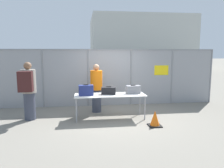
{
  "coord_description": "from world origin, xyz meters",
  "views": [
    {
      "loc": [
        -1.05,
        -6.96,
        2.17
      ],
      "look_at": [
        -0.06,
        0.6,
        1.05
      ],
      "focal_mm": 35.0,
      "sensor_mm": 36.0,
      "label": 1
    }
  ],
  "objects_px": {
    "inspection_table": "(110,96)",
    "traffic_cone": "(155,119)",
    "suitcase_grey": "(133,90)",
    "security_worker_near": "(96,88)",
    "traveler_hooded": "(28,89)",
    "utility_trailer": "(118,89)",
    "suitcase_black": "(109,91)",
    "suitcase_navy": "(86,90)"
  },
  "relations": [
    {
      "from": "utility_trailer",
      "to": "security_worker_near",
      "type": "bearing_deg",
      "value": -114.77
    },
    {
      "from": "suitcase_navy",
      "to": "utility_trailer",
      "type": "relative_size",
      "value": 0.11
    },
    {
      "from": "traveler_hooded",
      "to": "suitcase_grey",
      "type": "bearing_deg",
      "value": -21.56
    },
    {
      "from": "suitcase_navy",
      "to": "suitcase_grey",
      "type": "bearing_deg",
      "value": 5.3
    },
    {
      "from": "suitcase_grey",
      "to": "security_worker_near",
      "type": "height_order",
      "value": "security_worker_near"
    },
    {
      "from": "inspection_table",
      "to": "security_worker_near",
      "type": "relative_size",
      "value": 1.32
    },
    {
      "from": "inspection_table",
      "to": "suitcase_navy",
      "type": "distance_m",
      "value": 0.81
    },
    {
      "from": "suitcase_navy",
      "to": "suitcase_black",
      "type": "bearing_deg",
      "value": 9.89
    },
    {
      "from": "utility_trailer",
      "to": "traffic_cone",
      "type": "distance_m",
      "value": 4.35
    },
    {
      "from": "inspection_table",
      "to": "suitcase_black",
      "type": "height_order",
      "value": "suitcase_black"
    },
    {
      "from": "suitcase_navy",
      "to": "utility_trailer",
      "type": "distance_m",
      "value": 3.79
    },
    {
      "from": "inspection_table",
      "to": "suitcase_navy",
      "type": "height_order",
      "value": "suitcase_navy"
    },
    {
      "from": "inspection_table",
      "to": "traffic_cone",
      "type": "height_order",
      "value": "inspection_table"
    },
    {
      "from": "suitcase_navy",
      "to": "traveler_hooded",
      "type": "height_order",
      "value": "traveler_hooded"
    },
    {
      "from": "utility_trailer",
      "to": "traffic_cone",
      "type": "height_order",
      "value": "utility_trailer"
    },
    {
      "from": "suitcase_navy",
      "to": "inspection_table",
      "type": "bearing_deg",
      "value": 3.47
    },
    {
      "from": "inspection_table",
      "to": "suitcase_navy",
      "type": "xyz_separation_m",
      "value": [
        -0.78,
        -0.05,
        0.22
      ]
    },
    {
      "from": "suitcase_navy",
      "to": "traffic_cone",
      "type": "height_order",
      "value": "suitcase_navy"
    },
    {
      "from": "suitcase_grey",
      "to": "utility_trailer",
      "type": "distance_m",
      "value": 3.31
    },
    {
      "from": "suitcase_grey",
      "to": "suitcase_black",
      "type": "bearing_deg",
      "value": -178.89
    },
    {
      "from": "inspection_table",
      "to": "suitcase_navy",
      "type": "bearing_deg",
      "value": -176.53
    },
    {
      "from": "traveler_hooded",
      "to": "traffic_cone",
      "type": "xyz_separation_m",
      "value": [
        3.8,
        -1.08,
        -0.81
      ]
    },
    {
      "from": "utility_trailer",
      "to": "suitcase_black",
      "type": "bearing_deg",
      "value": -104.04
    },
    {
      "from": "inspection_table",
      "to": "traveler_hooded",
      "type": "height_order",
      "value": "traveler_hooded"
    },
    {
      "from": "inspection_table",
      "to": "security_worker_near",
      "type": "distance_m",
      "value": 0.91
    },
    {
      "from": "traveler_hooded",
      "to": "security_worker_near",
      "type": "relative_size",
      "value": 1.07
    },
    {
      "from": "suitcase_grey",
      "to": "traffic_cone",
      "type": "distance_m",
      "value": 1.34
    },
    {
      "from": "suitcase_navy",
      "to": "traffic_cone",
      "type": "distance_m",
      "value": 2.32
    },
    {
      "from": "suitcase_grey",
      "to": "utility_trailer",
      "type": "xyz_separation_m",
      "value": [
        -0.01,
        3.27,
        -0.51
      ]
    },
    {
      "from": "suitcase_grey",
      "to": "traffic_cone",
      "type": "height_order",
      "value": "suitcase_grey"
    },
    {
      "from": "suitcase_black",
      "to": "security_worker_near",
      "type": "bearing_deg",
      "value": 116.49
    },
    {
      "from": "suitcase_navy",
      "to": "suitcase_black",
      "type": "relative_size",
      "value": 0.94
    },
    {
      "from": "security_worker_near",
      "to": "utility_trailer",
      "type": "xyz_separation_m",
      "value": [
        1.18,
        2.56,
        -0.49
      ]
    },
    {
      "from": "inspection_table",
      "to": "traffic_cone",
      "type": "relative_size",
      "value": 4.92
    },
    {
      "from": "traveler_hooded",
      "to": "inspection_table",
      "type": "bearing_deg",
      "value": -23.85
    },
    {
      "from": "suitcase_grey",
      "to": "security_worker_near",
      "type": "xyz_separation_m",
      "value": [
        -1.19,
        0.71,
        -0.02
      ]
    },
    {
      "from": "inspection_table",
      "to": "utility_trailer",
      "type": "relative_size",
      "value": 0.53
    },
    {
      "from": "inspection_table",
      "to": "traffic_cone",
      "type": "distance_m",
      "value": 1.64
    },
    {
      "from": "security_worker_near",
      "to": "traffic_cone",
      "type": "xyz_separation_m",
      "value": [
        1.61,
        -1.77,
        -0.69
      ]
    },
    {
      "from": "suitcase_navy",
      "to": "suitcase_grey",
      "type": "xyz_separation_m",
      "value": [
        1.57,
        0.15,
        -0.04
      ]
    },
    {
      "from": "suitcase_black",
      "to": "security_worker_near",
      "type": "relative_size",
      "value": 0.29
    },
    {
      "from": "inspection_table",
      "to": "traffic_cone",
      "type": "xyz_separation_m",
      "value": [
        1.22,
        -0.96,
        -0.53
      ]
    }
  ]
}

